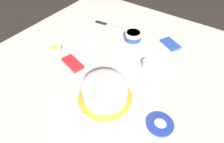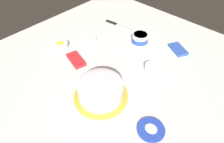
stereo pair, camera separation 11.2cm
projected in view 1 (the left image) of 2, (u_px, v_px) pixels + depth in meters
The scene contains 10 objects.
ground_plane at pixel (115, 66), 1.20m from camera, with size 1.54×1.54×0.00m, color silver.
frosted_cake at pixel (105, 91), 0.99m from camera, with size 0.28×0.28×0.12m.
frosting_tub at pixel (133, 37), 1.35m from camera, with size 0.11×0.11×0.08m.
frosting_tub_lid at pixel (160, 124), 0.91m from camera, with size 0.13×0.13×0.02m.
spreading_knife at pixel (107, 24), 1.53m from camera, with size 0.24×0.05×0.01m.
sprinkle_bowl_orange at pixel (149, 64), 1.18m from camera, with size 0.08×0.08×0.04m.
sprinkle_bowl_pink at pixel (83, 42), 1.35m from camera, with size 0.09×0.09×0.03m.
sprinkle_bowl_yellow at pixel (54, 50), 1.28m from camera, with size 0.10×0.10×0.04m.
candy_box_lower at pixel (171, 44), 1.34m from camera, with size 0.13×0.07×0.02m, color #2D51B2.
candy_box_upper at pixel (73, 63), 1.21m from camera, with size 0.15×0.07×0.02m, color red.
Camera 1 is at (0.49, -0.74, 0.81)m, focal length 32.22 mm.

